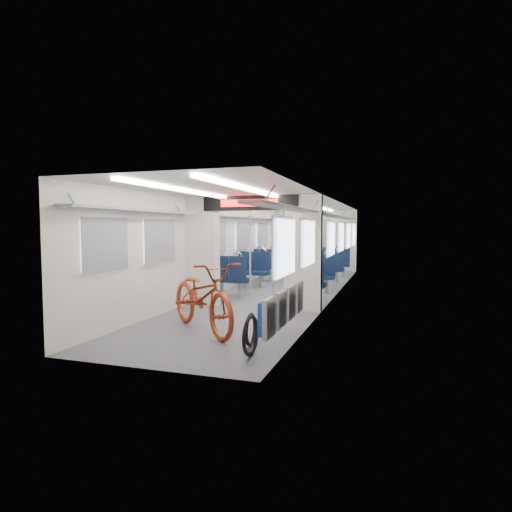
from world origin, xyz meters
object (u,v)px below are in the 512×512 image
at_px(bike_hoop_a, 251,337).
at_px(bike_hoop_b, 251,331).
at_px(bicycle, 202,296).
at_px(stanchion_near_right, 273,252).
at_px(seat_bay_far_right, 332,263).
at_px(seat_bay_near_left, 242,271).
at_px(stanchion_near_left, 250,251).
at_px(stanchion_far_left, 281,245).
at_px(flip_bench, 284,306).
at_px(seat_bay_far_left, 276,261).
at_px(bike_hoop_c, 268,319).
at_px(stanchion_far_right, 302,245).
at_px(seat_bay_near_right, 312,275).

xyz_separation_m(bike_hoop_a, bike_hoop_b, (-0.15, 0.45, -0.03)).
distance_m(bicycle, stanchion_near_right, 2.61).
relative_size(seat_bay_far_right, stanchion_near_right, 0.88).
xyz_separation_m(bike_hoop_a, seat_bay_near_left, (-1.99, 5.21, 0.30)).
bearing_deg(stanchion_near_right, bike_hoop_b, -80.16).
relative_size(bike_hoop_a, stanchion_near_left, 0.23).
bearing_deg(bike_hoop_a, bike_hoop_b, 108.68).
bearing_deg(seat_bay_far_right, stanchion_far_left, -125.89).
bearing_deg(bike_hoop_a, flip_bench, 61.65).
relative_size(flip_bench, stanchion_far_left, 0.90).
height_order(bike_hoop_b, seat_bay_far_right, seat_bay_far_right).
height_order(seat_bay_far_left, seat_bay_far_right, seat_bay_far_left).
xyz_separation_m(bike_hoop_c, stanchion_near_left, (-1.17, 2.56, 0.92)).
distance_m(bike_hoop_a, stanchion_far_left, 6.94).
relative_size(bike_hoop_a, seat_bay_far_left, 0.26).
relative_size(stanchion_far_left, stanchion_far_right, 1.00).
relative_size(seat_bay_near_right, stanchion_near_right, 0.83).
bearing_deg(stanchion_near_left, seat_bay_far_right, 76.10).
bearing_deg(stanchion_far_left, stanchion_near_left, -88.59).
xyz_separation_m(bicycle, stanchion_far_right, (0.35, 5.97, 0.58)).
bearing_deg(bike_hoop_b, seat_bay_far_right, 89.75).
xyz_separation_m(bike_hoop_b, stanchion_far_left, (-1.20, 6.30, 0.94)).
bearing_deg(seat_bay_far_left, stanchion_far_left, -70.25).
height_order(flip_bench, seat_bay_far_left, seat_bay_far_left).
bearing_deg(stanchion_near_right, flip_bench, -71.55).
distance_m(flip_bench, bike_hoop_a, 0.72).
xyz_separation_m(flip_bench, bike_hoop_c, (-0.42, 0.63, -0.35)).
relative_size(bike_hoop_a, seat_bay_far_right, 0.27).
distance_m(seat_bay_near_right, stanchion_near_right, 1.61).
bearing_deg(bike_hoop_b, stanchion_near_right, 99.84).
xyz_separation_m(seat_bay_near_right, stanchion_near_left, (-1.16, -1.12, 0.63)).
height_order(seat_bay_near_left, seat_bay_far_right, seat_bay_near_left).
bearing_deg(seat_bay_far_right, seat_bay_far_left, 178.26).
distance_m(bike_hoop_a, seat_bay_far_right, 8.46).
xyz_separation_m(flip_bench, seat_bay_near_left, (-2.29, 4.65, -0.04)).
bearing_deg(flip_bench, bicycle, 162.91).
distance_m(seat_bay_near_left, seat_bay_near_right, 1.90).
distance_m(seat_bay_near_left, stanchion_far_right, 2.22).
relative_size(seat_bay_far_right, stanchion_far_left, 0.88).
height_order(flip_bench, bike_hoop_b, flip_bench).
relative_size(bike_hoop_c, stanchion_far_right, 0.22).
bearing_deg(bicycle, seat_bay_near_right, 26.24).
xyz_separation_m(bike_hoop_c, seat_bay_near_left, (-1.87, 4.01, 0.31)).
height_order(bike_hoop_c, stanchion_near_right, stanchion_near_right).
relative_size(bike_hoop_b, seat_bay_near_left, 0.23).
bearing_deg(stanchion_far_left, stanchion_near_right, -78.29).
distance_m(bike_hoop_b, seat_bay_near_left, 5.11).
height_order(seat_bay_near_right, seat_bay_far_right, seat_bay_far_right).
relative_size(seat_bay_near_right, stanchion_far_left, 0.83).
bearing_deg(stanchion_near_right, stanchion_far_right, 91.98).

